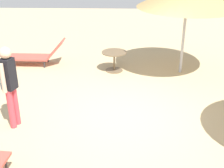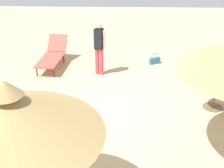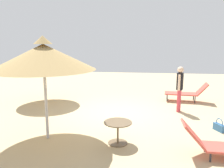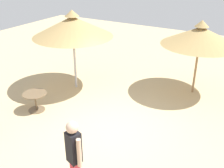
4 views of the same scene
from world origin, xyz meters
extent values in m
cube|color=tan|center=(0.00, 0.00, -0.05)|extent=(24.00, 24.00, 0.10)
cone|color=tan|center=(-3.40, 1.37, 2.07)|extent=(2.57, 2.57, 0.61)
cone|color=tan|center=(-3.40, 1.37, 2.48)|extent=(0.46, 0.46, 0.22)
cube|color=#CC4C3F|center=(2.75, 2.25, 0.35)|extent=(1.49, 0.79, 0.05)
cylinder|color=#2D2D33|center=(2.12, 2.03, 0.16)|extent=(0.04, 0.04, 0.33)
cylinder|color=#2D2D33|center=(2.18, 2.58, 0.16)|extent=(0.04, 0.04, 0.33)
cylinder|color=#2D2D33|center=(3.32, 1.91, 0.16)|extent=(0.04, 0.04, 0.33)
cylinder|color=#2D2D33|center=(3.37, 2.47, 0.16)|extent=(0.04, 0.04, 0.33)
cube|color=#CC4C3F|center=(3.66, 2.16, 0.62)|extent=(0.51, 0.70, 0.53)
cube|color=#CC4C3F|center=(3.17, -2.98, 0.25)|extent=(1.46, 0.61, 0.05)
cylinder|color=#2D2D33|center=(3.78, -2.74, 0.11)|extent=(0.04, 0.04, 0.22)
cylinder|color=#2D2D33|center=(3.78, -3.24, 0.11)|extent=(0.04, 0.04, 0.22)
cylinder|color=#2D2D33|center=(2.56, -2.72, 0.11)|extent=(0.04, 0.04, 0.22)
cylinder|color=#2D2D33|center=(2.55, -3.22, 0.11)|extent=(0.04, 0.04, 0.22)
cube|color=#CC4C3F|center=(2.20, -2.97, 0.54)|extent=(0.53, 0.60, 0.57)
cylinder|color=#D83F4C|center=(2.39, 0.52, 0.44)|extent=(0.13, 0.13, 0.87)
cylinder|color=#D83F4C|center=(2.44, 0.66, 0.44)|extent=(0.13, 0.13, 0.87)
cube|color=black|center=(2.42, 0.59, 1.20)|extent=(0.29, 0.31, 0.65)
sphere|color=beige|center=(2.42, 0.59, 1.64)|extent=(0.24, 0.24, 0.24)
cylinder|color=beige|center=(2.36, 0.42, 1.17)|extent=(0.09, 0.09, 0.60)
cylinder|color=beige|center=(2.47, 0.76, 1.17)|extent=(0.09, 0.09, 0.60)
cube|color=#336699|center=(3.34, -1.28, 0.11)|extent=(0.28, 0.40, 0.22)
torus|color=#336699|center=(3.34, -1.28, 0.27)|extent=(0.13, 0.25, 0.27)
cylinder|color=brown|center=(0.38, -2.55, 0.59)|extent=(0.74, 0.74, 0.02)
cylinder|color=brown|center=(0.38, -2.55, 0.29)|extent=(0.05, 0.05, 0.57)
cylinder|color=brown|center=(0.38, -2.55, 0.01)|extent=(0.52, 0.52, 0.02)
camera|label=1|loc=(0.19, 6.18, 3.61)|focal=49.62mm
camera|label=2|loc=(-6.87, -0.09, 4.30)|focal=50.31mm
camera|label=3|loc=(1.00, -8.14, 2.64)|focal=35.96mm
camera|label=4|loc=(5.52, 3.24, 4.41)|focal=43.08mm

